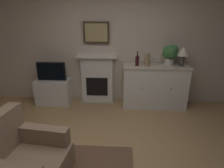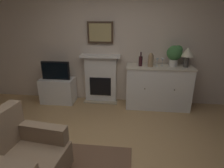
% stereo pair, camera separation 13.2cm
% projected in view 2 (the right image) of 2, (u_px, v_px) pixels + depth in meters
% --- Properties ---
extents(wall_rear, '(6.12, 0.06, 2.95)m').
position_uv_depth(wall_rear, '(117.00, 37.00, 4.09)').
color(wall_rear, beige).
rests_on(wall_rear, ground_plane).
extents(fireplace_unit, '(0.87, 0.30, 1.10)m').
position_uv_depth(fireplace_unit, '(101.00, 79.00, 4.33)').
color(fireplace_unit, white).
rests_on(fireplace_unit, ground_plane).
extents(framed_picture, '(0.55, 0.04, 0.45)m').
position_uv_depth(framed_picture, '(100.00, 33.00, 4.02)').
color(framed_picture, '#473323').
extents(sideboard_cabinet, '(1.36, 0.49, 0.93)m').
position_uv_depth(sideboard_cabinet, '(158.00, 87.00, 4.06)').
color(sideboard_cabinet, white).
rests_on(sideboard_cabinet, ground_plane).
extents(table_lamp, '(0.26, 0.26, 0.40)m').
position_uv_depth(table_lamp, '(187.00, 53.00, 3.75)').
color(table_lamp, '#4C4742').
rests_on(table_lamp, sideboard_cabinet).
extents(wine_bottle, '(0.08, 0.08, 0.29)m').
position_uv_depth(wine_bottle, '(141.00, 61.00, 3.88)').
color(wine_bottle, '#331419').
rests_on(wine_bottle, sideboard_cabinet).
extents(wine_glass_left, '(0.07, 0.07, 0.16)m').
position_uv_depth(wine_glass_left, '(157.00, 60.00, 3.86)').
color(wine_glass_left, silver).
rests_on(wine_glass_left, sideboard_cabinet).
extents(wine_glass_center, '(0.07, 0.07, 0.16)m').
position_uv_depth(wine_glass_center, '(162.00, 60.00, 3.88)').
color(wine_glass_center, silver).
rests_on(wine_glass_center, sideboard_cabinet).
extents(vase_decorative, '(0.11, 0.11, 0.28)m').
position_uv_depth(vase_decorative, '(151.00, 60.00, 3.83)').
color(vase_decorative, '#9E7F5B').
rests_on(vase_decorative, sideboard_cabinet).
extents(tv_cabinet, '(0.75, 0.42, 0.56)m').
position_uv_depth(tv_cabinet, '(58.00, 90.00, 4.38)').
color(tv_cabinet, white).
rests_on(tv_cabinet, ground_plane).
extents(tv_set, '(0.62, 0.07, 0.40)m').
position_uv_depth(tv_set, '(56.00, 70.00, 4.19)').
color(tv_set, black).
rests_on(tv_set, tv_cabinet).
extents(potted_plant_small, '(0.30, 0.30, 0.43)m').
position_uv_depth(potted_plant_small, '(175.00, 54.00, 3.82)').
color(potted_plant_small, beige).
rests_on(potted_plant_small, sideboard_cabinet).
extents(armchair, '(0.89, 0.86, 0.92)m').
position_uv_depth(armchair, '(21.00, 158.00, 2.19)').
color(armchair, '#8C7259').
rests_on(armchair, ground_plane).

